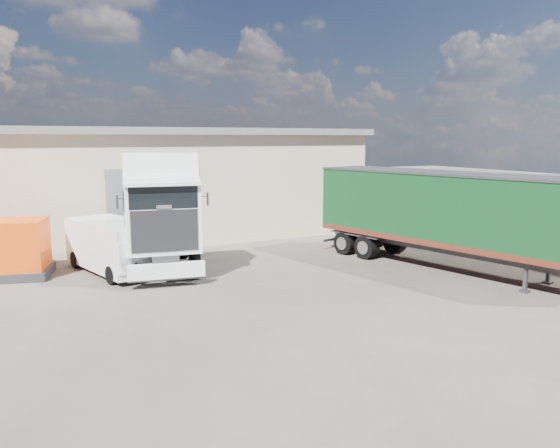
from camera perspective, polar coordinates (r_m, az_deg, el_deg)
name	(u,v)px	position (r m, az deg, el deg)	size (l,w,h in m)	color
ground	(314,307)	(16.02, 3.54, -8.70)	(120.00, 120.00, 0.00)	black
warehouse	(41,183)	(29.22, -23.66, 3.93)	(30.60, 12.60, 5.42)	#C0B094
brick_boundary_wall	(456,214)	(27.43, 17.91, 0.99)	(0.35, 26.00, 2.50)	#963E26
tractor_unit	(160,223)	(20.11, -12.46, 0.15)	(3.59, 6.86, 4.39)	black
box_trailer	(445,210)	(21.11, 16.91, 1.38)	(4.65, 11.13, 3.62)	#2D2D30
panel_van	(116,247)	(20.60, -16.72, -2.33)	(2.90, 4.84, 1.85)	black
orange_skip	(0,253)	(21.47, -27.23, -2.69)	(3.69, 2.84, 2.04)	#2D2D30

